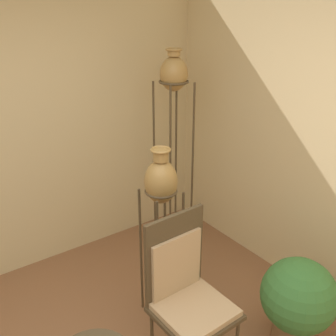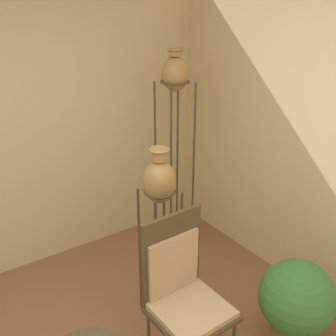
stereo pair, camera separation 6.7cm
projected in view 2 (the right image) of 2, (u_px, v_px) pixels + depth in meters
The scene contains 4 objects.
vase_stand_tall at pixel (175, 86), 3.49m from camera, with size 0.28×0.28×2.01m.
vase_stand_medium at pixel (160, 186), 2.85m from camera, with size 0.25×0.25×1.44m.
chair at pixel (183, 289), 2.59m from camera, with size 0.50×0.48×1.14m.
potted_plant at pixel (296, 302), 2.83m from camera, with size 0.55×0.55×0.71m.
Camera 2 is at (-0.48, -1.25, 2.39)m, focal length 42.00 mm.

